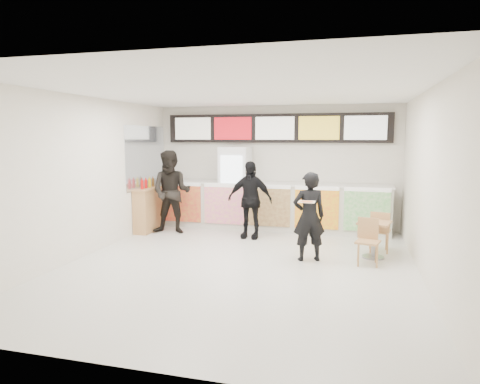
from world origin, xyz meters
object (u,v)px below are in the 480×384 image
(service_counter, at_px, (272,206))
(customer_left, at_px, (172,192))
(customer_main, at_px, (309,217))
(customer_mid, at_px, (250,200))
(cafe_table, at_px, (374,233))
(condiment_ledge, at_px, (148,209))
(drinks_fridge, at_px, (235,187))

(service_counter, relative_size, customer_left, 2.87)
(customer_main, bearing_deg, customer_left, -43.38)
(customer_main, relative_size, customer_mid, 0.95)
(customer_mid, distance_m, cafe_table, 2.80)
(customer_left, bearing_deg, service_counter, 18.43)
(customer_main, distance_m, cafe_table, 1.30)
(customer_main, xyz_separation_m, cafe_table, (1.16, 0.47, -0.34))
(customer_left, distance_m, condiment_ledge, 0.77)
(customer_main, bearing_deg, customer_mid, -64.98)
(customer_mid, bearing_deg, customer_left, -176.76)
(service_counter, relative_size, drinks_fridge, 2.78)
(drinks_fridge, xyz_separation_m, customer_main, (2.06, -2.45, -0.19))
(customer_mid, distance_m, condiment_ledge, 2.52)
(customer_mid, bearing_deg, customer_main, -42.12)
(cafe_table, distance_m, condiment_ledge, 5.20)
(service_counter, bearing_deg, cafe_table, -40.54)
(service_counter, relative_size, customer_main, 3.42)
(customer_mid, bearing_deg, service_counter, 74.94)
(cafe_table, xyz_separation_m, condiment_ledge, (-5.11, 0.99, 0.06))
(customer_left, relative_size, condiment_ledge, 1.56)
(condiment_ledge, bearing_deg, customer_main, -20.30)
(condiment_ledge, bearing_deg, customer_left, -3.58)
(customer_main, xyz_separation_m, customer_left, (-3.31, 1.42, 0.15))
(customer_main, height_order, customer_left, customer_left)
(service_counter, xyz_separation_m, customer_main, (1.13, -2.43, 0.24))
(customer_left, height_order, condiment_ledge, customer_left)
(cafe_table, height_order, condiment_ledge, condiment_ledge)
(customer_main, xyz_separation_m, customer_mid, (-1.45, 1.44, 0.05))
(customer_left, xyz_separation_m, condiment_ledge, (-0.64, 0.04, -0.43))
(drinks_fridge, distance_m, condiment_ledge, 2.18)
(drinks_fridge, distance_m, customer_mid, 1.19)
(drinks_fridge, xyz_separation_m, customer_mid, (0.62, -1.01, -0.14))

